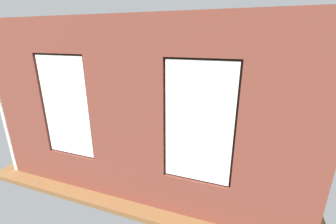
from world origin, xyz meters
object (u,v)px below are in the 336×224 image
object	(u,v)px
papasan_chair	(196,110)
couch_by_window	(152,166)
potted_plant_between_couches	(223,168)
coffee_table	(167,122)
potted_plant_near_tv	(89,124)
media_console	(98,122)
potted_plant_by_left_couch	(245,123)
couch_left	(260,143)
table_plant_small	(162,115)
remote_black	(182,120)
candle_jar	(169,120)
cup_ceramic	(151,118)
tv_flatscreen	(95,101)
potted_plant_foreground_right	(138,89)
remote_silver	(167,120)

from	to	relation	value
papasan_chair	couch_by_window	bearing A→B (deg)	89.51
potted_plant_between_couches	coffee_table	bearing A→B (deg)	-49.74
potted_plant_between_couches	potted_plant_near_tv	xyz separation A→B (m)	(3.61, -0.78, 0.09)
coffee_table	media_console	distance (m)	2.26
media_console	potted_plant_by_left_couch	bearing A→B (deg)	-162.75
couch_left	table_plant_small	world-z (taller)	couch_left
table_plant_small	potted_plant_between_couches	world-z (taller)	potted_plant_between_couches
table_plant_small	remote_black	xyz separation A→B (m)	(-0.63, -0.04, -0.09)
candle_jar	media_console	world-z (taller)	media_console
candle_jar	couch_by_window	bearing A→B (deg)	100.73
couch_by_window	papasan_chair	bearing A→B (deg)	-90.49
couch_left	candle_jar	bearing A→B (deg)	-92.60
table_plant_small	cup_ceramic	bearing A→B (deg)	37.22
couch_by_window	tv_flatscreen	xyz separation A→B (m)	(2.74, -1.88, 0.65)
potted_plant_foreground_right	potted_plant_by_left_couch	xyz separation A→B (m)	(-4.16, 0.90, -0.54)
cup_ceramic	tv_flatscreen	size ratio (longest dim) A/B	0.07
remote_black	tv_flatscreen	distance (m)	2.76
media_console	potted_plant_near_tv	xyz separation A→B (m)	(-0.55, 1.05, 0.38)
coffee_table	table_plant_small	xyz separation A→B (m)	(0.20, -0.10, 0.16)
tv_flatscreen	media_console	bearing A→B (deg)	90.00
remote_silver	potted_plant_near_tv	bearing A→B (deg)	73.34
couch_left	papasan_chair	distance (m)	2.76
cup_ceramic	candle_jar	distance (m)	0.59
media_console	potted_plant_by_left_couch	size ratio (longest dim) A/B	2.40
cup_ceramic	candle_jar	size ratio (longest dim) A/B	0.78
media_console	papasan_chair	xyz separation A→B (m)	(-2.78, -1.85, 0.16)
cup_ceramic	remote_silver	size ratio (longest dim) A/B	0.48
coffee_table	cup_ceramic	xyz separation A→B (m)	(0.47, 0.11, 0.09)
table_plant_small	potted_plant_foreground_right	distance (m)	2.42
couch_by_window	potted_plant_by_left_couch	size ratio (longest dim) A/B	3.89
couch_left	potted_plant_foreground_right	world-z (taller)	potted_plant_foreground_right
cup_ceramic	candle_jar	bearing A→B (deg)	180.00
papasan_chair	table_plant_small	bearing A→B (deg)	58.44
tv_flatscreen	potted_plant_near_tv	xyz separation A→B (m)	(-0.55, 1.05, -0.32)
coffee_table	potted_plant_by_left_couch	xyz separation A→B (m)	(-2.27, -0.89, -0.05)
candle_jar	remote_black	size ratio (longest dim) A/B	0.62
coffee_table	remote_black	world-z (taller)	remote_black
couch_by_window	candle_jar	bearing A→B (deg)	-79.27
couch_left	remote_black	size ratio (longest dim) A/B	10.74
media_console	tv_flatscreen	distance (m)	0.70
table_plant_small	potted_plant_foreground_right	size ratio (longest dim) A/B	0.13
couch_left	remote_silver	bearing A→B (deg)	-94.68
remote_silver	media_console	bearing A→B (deg)	42.92
potted_plant_between_couches	potted_plant_foreground_right	bearing A→B (deg)	-46.85
couch_by_window	potted_plant_near_tv	xyz separation A→B (m)	(2.19, -0.83, 0.33)
tv_flatscreen	couch_left	bearing A→B (deg)	-179.41
candle_jar	media_console	distance (m)	2.36
tv_flatscreen	potted_plant_by_left_couch	size ratio (longest dim) A/B	2.37
table_plant_small	candle_jar	bearing A→B (deg)	146.39
papasan_chair	remote_black	bearing A→B (deg)	83.28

